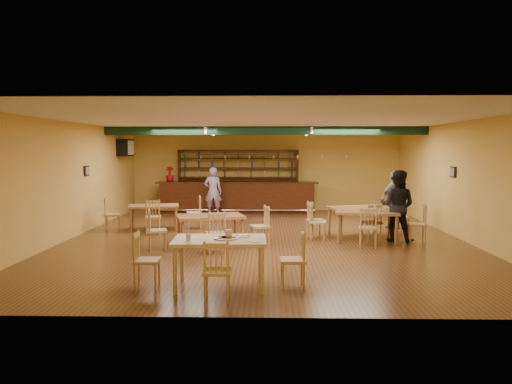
{
  "coord_description": "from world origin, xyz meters",
  "views": [
    {
      "loc": [
        0.07,
        -12.53,
        2.3
      ],
      "look_at": [
        -0.24,
        0.6,
        1.15
      ],
      "focal_mm": 34.4,
      "sensor_mm": 36.0,
      "label": 1
    }
  ],
  "objects_px": {
    "dining_table_b": "(359,221)",
    "patron_right_a": "(397,206)",
    "dining_table_d": "(367,226)",
    "near_table": "(220,263)",
    "dining_table_c": "(210,231)",
    "bar_counter": "(237,197)",
    "patron_bar": "(213,191)",
    "dining_table_a": "(154,217)"
  },
  "relations": [
    {
      "from": "dining_table_b",
      "to": "patron_right_a",
      "type": "bearing_deg",
      "value": -60.89
    },
    {
      "from": "dining_table_d",
      "to": "near_table",
      "type": "height_order",
      "value": "near_table"
    },
    {
      "from": "patron_right_a",
      "to": "dining_table_b",
      "type": "bearing_deg",
      "value": -17.31
    },
    {
      "from": "dining_table_c",
      "to": "bar_counter",
      "type": "bearing_deg",
      "value": 71.25
    },
    {
      "from": "near_table",
      "to": "patron_bar",
      "type": "distance_m",
      "value": 8.92
    },
    {
      "from": "bar_counter",
      "to": "dining_table_d",
      "type": "xyz_separation_m",
      "value": [
        3.58,
        -5.49,
        -0.18
      ]
    },
    {
      "from": "dining_table_b",
      "to": "patron_right_a",
      "type": "height_order",
      "value": "patron_right_a"
    },
    {
      "from": "bar_counter",
      "to": "patron_bar",
      "type": "distance_m",
      "value": 1.18
    },
    {
      "from": "dining_table_b",
      "to": "patron_bar",
      "type": "height_order",
      "value": "patron_bar"
    },
    {
      "from": "dining_table_b",
      "to": "patron_bar",
      "type": "relative_size",
      "value": 0.91
    },
    {
      "from": "dining_table_c",
      "to": "patron_right_a",
      "type": "bearing_deg",
      "value": -5.43
    },
    {
      "from": "bar_counter",
      "to": "patron_right_a",
      "type": "relative_size",
      "value": 3.25
    },
    {
      "from": "dining_table_a",
      "to": "near_table",
      "type": "bearing_deg",
      "value": -78.51
    },
    {
      "from": "patron_bar",
      "to": "patron_right_a",
      "type": "height_order",
      "value": "patron_right_a"
    },
    {
      "from": "dining_table_d",
      "to": "near_table",
      "type": "distance_m",
      "value": 5.31
    },
    {
      "from": "dining_table_a",
      "to": "dining_table_d",
      "type": "height_order",
      "value": "dining_table_d"
    },
    {
      "from": "dining_table_d",
      "to": "patron_right_a",
      "type": "height_order",
      "value": "patron_right_a"
    },
    {
      "from": "bar_counter",
      "to": "dining_table_d",
      "type": "bearing_deg",
      "value": -56.9
    },
    {
      "from": "patron_right_a",
      "to": "dining_table_c",
      "type": "bearing_deg",
      "value": 38.78
    },
    {
      "from": "dining_table_d",
      "to": "patron_right_a",
      "type": "xyz_separation_m",
      "value": [
        0.75,
        0.01,
        0.51
      ]
    },
    {
      "from": "bar_counter",
      "to": "dining_table_d",
      "type": "relative_size",
      "value": 3.81
    },
    {
      "from": "dining_table_a",
      "to": "dining_table_c",
      "type": "relative_size",
      "value": 0.92
    },
    {
      "from": "dining_table_b",
      "to": "dining_table_c",
      "type": "relative_size",
      "value": 1.0
    },
    {
      "from": "bar_counter",
      "to": "patron_right_a",
      "type": "height_order",
      "value": "patron_right_a"
    },
    {
      "from": "dining_table_a",
      "to": "dining_table_c",
      "type": "distance_m",
      "value": 3.19
    },
    {
      "from": "patron_right_a",
      "to": "dining_table_d",
      "type": "bearing_deg",
      "value": 28.75
    },
    {
      "from": "dining_table_b",
      "to": "bar_counter",
      "type": "bearing_deg",
      "value": 111.2
    },
    {
      "from": "bar_counter",
      "to": "near_table",
      "type": "relative_size",
      "value": 3.79
    },
    {
      "from": "near_table",
      "to": "bar_counter",
      "type": "bearing_deg",
      "value": 89.66
    },
    {
      "from": "dining_table_b",
      "to": "dining_table_c",
      "type": "distance_m",
      "value": 4.14
    },
    {
      "from": "near_table",
      "to": "patron_right_a",
      "type": "xyz_separation_m",
      "value": [
        4.03,
        4.2,
        0.48
      ]
    },
    {
      "from": "dining_table_c",
      "to": "dining_table_d",
      "type": "relative_size",
      "value": 1.0
    },
    {
      "from": "near_table",
      "to": "patron_bar",
      "type": "bearing_deg",
      "value": 94.91
    },
    {
      "from": "bar_counter",
      "to": "near_table",
      "type": "distance_m",
      "value": 9.68
    },
    {
      "from": "dining_table_a",
      "to": "patron_bar",
      "type": "relative_size",
      "value": 0.83
    },
    {
      "from": "dining_table_c",
      "to": "dining_table_d",
      "type": "distance_m",
      "value": 3.93
    },
    {
      "from": "dining_table_a",
      "to": "patron_bar",
      "type": "bearing_deg",
      "value": 53.97
    },
    {
      "from": "near_table",
      "to": "patron_right_a",
      "type": "relative_size",
      "value": 0.86
    },
    {
      "from": "near_table",
      "to": "dining_table_b",
      "type": "bearing_deg",
      "value": 55.0
    },
    {
      "from": "dining_table_a",
      "to": "near_table",
      "type": "distance_m",
      "value": 6.35
    },
    {
      "from": "near_table",
      "to": "patron_bar",
      "type": "relative_size",
      "value": 0.91
    },
    {
      "from": "dining_table_d",
      "to": "dining_table_b",
      "type": "bearing_deg",
      "value": 101.95
    }
  ]
}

